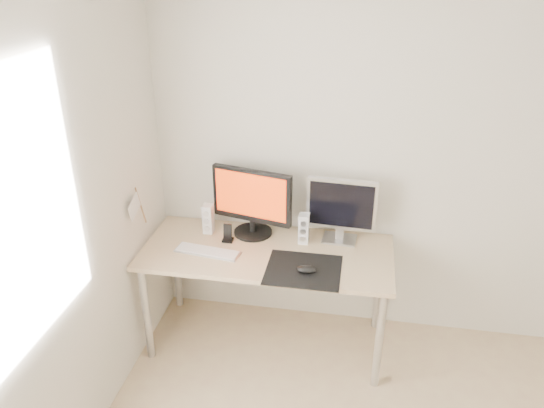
{
  "coord_description": "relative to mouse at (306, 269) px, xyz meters",
  "views": [
    {
      "loc": [
        -0.38,
        -1.49,
        2.48
      ],
      "look_at": [
        -0.92,
        1.49,
        1.01
      ],
      "focal_mm": 35.0,
      "sensor_mm": 36.0,
      "label": 1
    }
  ],
  "objects": [
    {
      "name": "pennant",
      "position": [
        -1.07,
        0.07,
        0.29
      ],
      "size": [
        0.01,
        0.23,
        0.29
      ],
      "color": "#A57F54",
      "rests_on": "wall_left"
    },
    {
      "name": "speaker_right",
      "position": [
        -0.06,
        0.36,
        0.08
      ],
      "size": [
        0.06,
        0.08,
        0.2
      ],
      "color": "white",
      "rests_on": "desk"
    },
    {
      "name": "mouse",
      "position": [
        0.0,
        0.0,
        0.0
      ],
      "size": [
        0.12,
        0.07,
        0.04
      ],
      "primitive_type": "ellipsoid",
      "color": "black",
      "rests_on": "mousepad"
    },
    {
      "name": "mousepad",
      "position": [
        -0.02,
        0.03,
        -0.02
      ],
      "size": [
        0.45,
        0.4,
        0.0
      ],
      "primitive_type": "cube",
      "color": "black",
      "rests_on": "desk"
    },
    {
      "name": "keyboard",
      "position": [
        -0.65,
        0.12,
        -0.02
      ],
      "size": [
        0.43,
        0.17,
        0.02
      ],
      "color": "#ADAEB0",
      "rests_on": "desk"
    },
    {
      "name": "second_monitor",
      "position": [
        0.17,
        0.43,
        0.22
      ],
      "size": [
        0.45,
        0.17,
        0.43
      ],
      "color": "#AFAFB1",
      "rests_on": "desk"
    },
    {
      "name": "desk",
      "position": [
        -0.28,
        0.22,
        -0.1
      ],
      "size": [
        1.6,
        0.7,
        0.73
      ],
      "color": "#D1B587",
      "rests_on": "ground"
    },
    {
      "name": "wall_back",
      "position": [
        0.65,
        0.59,
        0.5
      ],
      "size": [
        3.5,
        0.0,
        3.5
      ],
      "primitive_type": "plane",
      "rotation": [
        1.57,
        0.0,
        0.0
      ],
      "color": "white",
      "rests_on": "ground"
    },
    {
      "name": "phone_dock",
      "position": [
        -0.56,
        0.29,
        0.01
      ],
      "size": [
        0.07,
        0.06,
        0.12
      ],
      "color": "black",
      "rests_on": "desk"
    },
    {
      "name": "speaker_left",
      "position": [
        -0.71,
        0.39,
        0.08
      ],
      "size": [
        0.06,
        0.08,
        0.2
      ],
      "color": "white",
      "rests_on": "desk"
    },
    {
      "name": "main_monitor",
      "position": [
        -0.42,
        0.41,
        0.23
      ],
      "size": [
        0.55,
        0.31,
        0.47
      ],
      "color": "black",
      "rests_on": "desk"
    }
  ]
}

